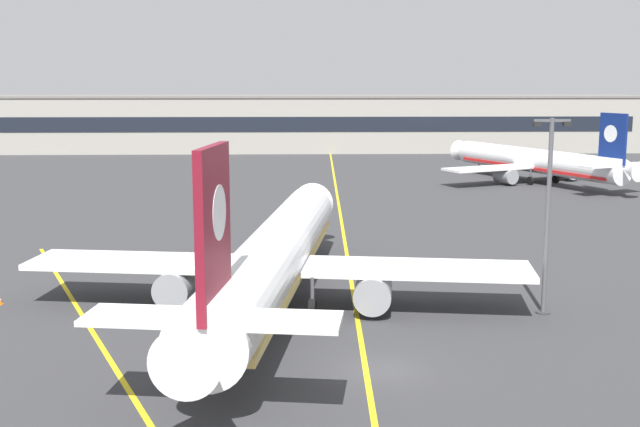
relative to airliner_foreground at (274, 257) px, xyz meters
name	(u,v)px	position (x,y,z in m)	size (l,w,h in m)	color
ground_plane	(382,370)	(5.64, -10.94, -3.37)	(400.00, 400.00, 0.00)	#353538
taxiway_centreline	(345,246)	(5.64, 19.06, -3.37)	(0.30, 180.00, 0.01)	yellow
taxiway_lead_in_stripe	(110,359)	(-8.36, -8.94, -3.37)	(0.30, 60.00, 0.01)	yellow
airliner_foreground	(274,257)	(0.00, 0.00, 0.00)	(32.36, 41.45, 11.65)	white
airliner_background	(536,162)	(34.63, 60.59, -0.44)	(27.07, 33.95, 10.13)	white
apron_lamp_post	(548,213)	(16.67, -1.41, 2.96)	(2.24, 0.90, 12.06)	#515156
safety_cone_by_nose_gear	(292,251)	(1.03, 16.06, -3.11)	(0.44, 0.44, 0.55)	orange
terminal_building	(294,124)	(1.04, 109.06, 2.11)	(135.38, 12.40, 10.95)	#9E998E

